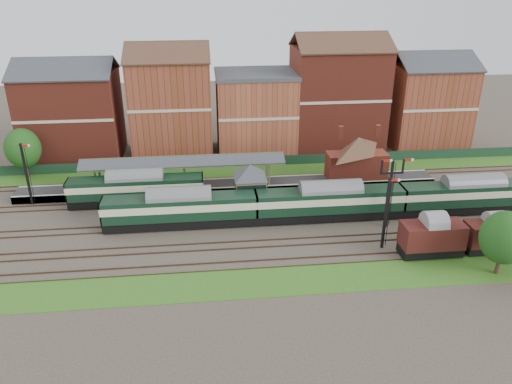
{
  "coord_description": "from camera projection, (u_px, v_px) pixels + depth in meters",
  "views": [
    {
      "loc": [
        -8.18,
        -51.03,
        27.09
      ],
      "look_at": [
        -2.43,
        2.0,
        3.0
      ],
      "focal_mm": 35.0,
      "sensor_mm": 36.0,
      "label": 1
    }
  ],
  "objects": [
    {
      "name": "semaphore_siding",
      "position": [
        386.0,
        212.0,
        51.12
      ],
      "size": [
        1.23,
        0.25,
        8.0
      ],
      "color": "black",
      "rests_on": "ground"
    },
    {
      "name": "grass_back",
      "position": [
        262.0,
        171.0,
        72.68
      ],
      "size": [
        90.0,
        4.5,
        0.06
      ],
      "primitive_type": "cube",
      "color": "#2D6619",
      "rests_on": "ground"
    },
    {
      "name": "semaphore_bracket",
      "position": [
        390.0,
        189.0,
        55.2
      ],
      "size": [
        3.6,
        0.25,
        8.18
      ],
      "color": "black",
      "rests_on": "ground"
    },
    {
      "name": "goods_van_a",
      "position": [
        432.0,
        237.0,
        50.56
      ],
      "size": [
        6.26,
        2.71,
        3.8
      ],
      "color": "black",
      "rests_on": "ground"
    },
    {
      "name": "goods_van_b",
      "position": [
        493.0,
        234.0,
        51.27
      ],
      "size": [
        5.77,
        2.5,
        3.5
      ],
      "color": "black",
      "rests_on": "ground"
    },
    {
      "name": "station_building",
      "position": [
        357.0,
        157.0,
        66.58
      ],
      "size": [
        8.1,
        8.1,
        5.9
      ],
      "color": "maroon",
      "rests_on": "platform"
    },
    {
      "name": "dmu_train",
      "position": [
        330.0,
        201.0,
        57.82
      ],
      "size": [
        51.79,
        2.72,
        3.98
      ],
      "color": "black",
      "rests_on": "ground"
    },
    {
      "name": "platform_railcar",
      "position": [
        136.0,
        188.0,
        61.5
      ],
      "size": [
        16.53,
        2.61,
        3.81
      ],
      "color": "black",
      "rests_on": "ground"
    },
    {
      "name": "canopy",
      "position": [
        183.0,
        159.0,
        64.06
      ],
      "size": [
        26.0,
        3.89,
        4.08
      ],
      "color": "#505837",
      "rests_on": "platform"
    },
    {
      "name": "grass_front",
      "position": [
        297.0,
        280.0,
        47.3
      ],
      "size": [
        90.0,
        5.0,
        0.06
      ],
      "primitive_type": "cube",
      "color": "#2D6619",
      "rests_on": "ground"
    },
    {
      "name": "fence",
      "position": [
        261.0,
        161.0,
        74.19
      ],
      "size": [
        90.0,
        0.12,
        1.5
      ],
      "primitive_type": "cube",
      "color": "#193823",
      "rests_on": "ground"
    },
    {
      "name": "tree_back",
      "position": [
        23.0,
        148.0,
        68.81
      ],
      "size": [
        4.84,
        4.84,
        7.08
      ],
      "color": "#382619",
      "rests_on": "ground"
    },
    {
      "name": "platform",
      "position": [
        231.0,
        186.0,
        66.33
      ],
      "size": [
        55.0,
        3.4,
        1.0
      ],
      "primitive_type": "cube",
      "color": "#2D2D2D",
      "rests_on": "ground"
    },
    {
      "name": "semaphore_platform_end",
      "position": [
        26.0,
        173.0,
        60.78
      ],
      "size": [
        1.23,
        0.25,
        8.0
      ],
      "color": "black",
      "rests_on": "ground"
    },
    {
      "name": "ground",
      "position": [
        279.0,
        221.0,
        58.19
      ],
      "size": [
        160.0,
        160.0,
        0.0
      ],
      "primitive_type": "plane",
      "color": "#473D33",
      "rests_on": "ground"
    },
    {
      "name": "brick_hut",
      "position": [
        315.0,
        199.0,
        61.13
      ],
      "size": [
        3.2,
        2.64,
        2.94
      ],
      "color": "brown",
      "rests_on": "ground"
    },
    {
      "name": "tree_far",
      "position": [
        505.0,
        238.0,
        46.65
      ],
      "size": [
        4.52,
        4.52,
        6.6
      ],
      "color": "#382619",
      "rests_on": "ground"
    },
    {
      "name": "signal_box",
      "position": [
        250.0,
        186.0,
        59.53
      ],
      "size": [
        5.4,
        5.4,
        6.0
      ],
      "color": "#627553",
      "rests_on": "ground"
    },
    {
      "name": "town_backdrop",
      "position": [
        255.0,
        108.0,
        77.94
      ],
      "size": [
        69.0,
        10.0,
        16.0
      ],
      "color": "maroon",
      "rests_on": "ground"
    }
  ]
}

